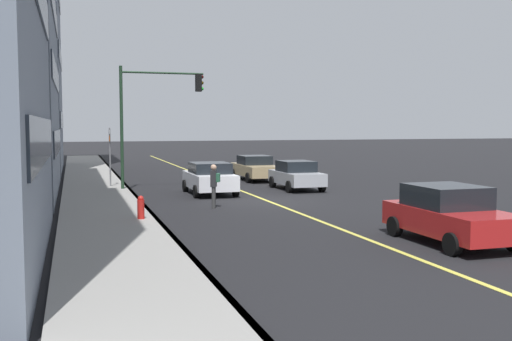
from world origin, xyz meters
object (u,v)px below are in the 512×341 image
object	(u,v)px
car_white	(210,178)
car_silver	(296,175)
street_sign_post	(110,153)
traffic_light_mast	(153,106)
car_red	(450,214)
car_tan	(255,168)
fire_hydrant	(141,210)
pedestrian_with_backpack	(214,183)

from	to	relation	value
car_white	car_silver	distance (m)	4.77
car_white	street_sign_post	distance (m)	5.94
traffic_light_mast	street_sign_post	distance (m)	3.48
car_red	street_sign_post	size ratio (longest dim) A/B	1.33
car_tan	fire_hydrant	size ratio (longest dim) A/B	5.05
car_white	car_silver	bearing A→B (deg)	-82.04
car_red	street_sign_post	xyz separation A→B (m)	(17.36, 8.23, 1.05)
car_tan	street_sign_post	world-z (taller)	street_sign_post
fire_hydrant	pedestrian_with_backpack	bearing A→B (deg)	-49.31
car_red	car_silver	world-z (taller)	car_red
car_silver	car_tan	size ratio (longest dim) A/B	0.82
car_silver	street_sign_post	distance (m)	9.74
car_silver	car_tan	xyz separation A→B (m)	(5.68, 0.45, -0.01)
car_silver	street_sign_post	bearing A→B (deg)	70.95
car_silver	traffic_light_mast	world-z (taller)	traffic_light_mast
pedestrian_with_backpack	street_sign_post	size ratio (longest dim) A/B	0.55
pedestrian_with_backpack	car_silver	bearing A→B (deg)	-45.84
car_tan	street_sign_post	bearing A→B (deg)	106.15
car_red	pedestrian_with_backpack	size ratio (longest dim) A/B	2.41
traffic_light_mast	fire_hydrant	distance (m)	10.77
pedestrian_with_backpack	traffic_light_mast	world-z (taller)	traffic_light_mast
car_tan	pedestrian_with_backpack	xyz separation A→B (m)	(-11.16, 5.19, 0.29)
car_white	car_tan	distance (m)	7.64
pedestrian_with_backpack	street_sign_post	bearing A→B (deg)	22.06
car_silver	pedestrian_with_backpack	xyz separation A→B (m)	(-5.48, 5.64, 0.28)
car_white	car_silver	size ratio (longest dim) A/B	1.06
car_red	fire_hydrant	bearing A→B (deg)	53.02
car_white	fire_hydrant	size ratio (longest dim) A/B	4.36
car_tan	traffic_light_mast	xyz separation A→B (m)	(-3.98, 6.65, 3.52)
car_tan	traffic_light_mast	bearing A→B (deg)	120.88
car_white	street_sign_post	size ratio (longest dim) A/B	1.29
car_red	car_tan	distance (m)	19.88
car_silver	pedestrian_with_backpack	bearing A→B (deg)	134.16
pedestrian_with_backpack	car_white	bearing A→B (deg)	-10.78
car_red	pedestrian_with_backpack	bearing A→B (deg)	28.49
car_tan	car_silver	bearing A→B (deg)	-175.44
pedestrian_with_backpack	car_red	bearing A→B (deg)	-151.51
car_white	car_tan	world-z (taller)	car_white
car_red	traffic_light_mast	bearing A→B (deg)	21.28
car_tan	traffic_light_mast	size ratio (longest dim) A/B	0.76
car_tan	pedestrian_with_backpack	world-z (taller)	pedestrian_with_backpack
traffic_light_mast	street_sign_post	size ratio (longest dim) A/B	1.96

